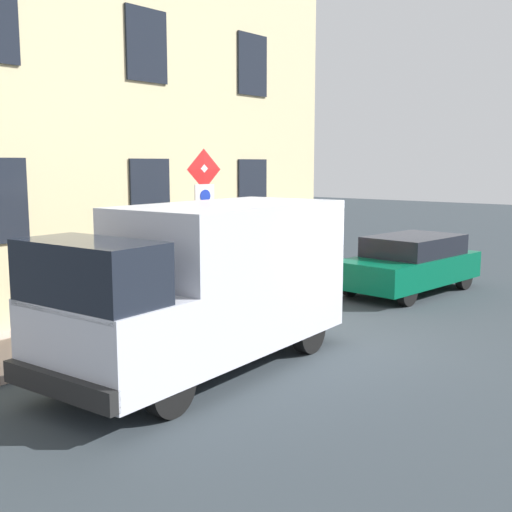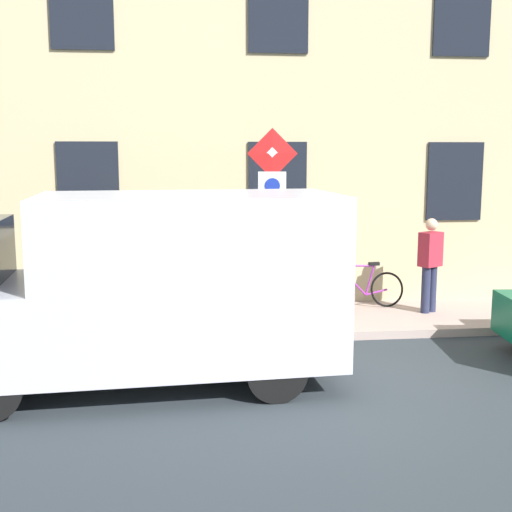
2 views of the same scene
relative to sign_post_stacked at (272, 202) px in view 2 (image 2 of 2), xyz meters
name	(u,v)px [view 2 (image 2 of 2)]	position (x,y,z in m)	size (l,w,h in m)	color
ground_plane	(329,393)	(-2.50, -0.38, -2.26)	(80.00, 80.00, 0.00)	#2B3338
sidewalk_slab	(286,321)	(0.89, -0.38, -2.19)	(2.20, 14.63, 0.14)	#AD978D
building_facade	(275,108)	(2.33, -0.38, 1.61)	(0.75, 12.63, 7.73)	#C5B68A
sign_post_stacked	(272,202)	(0.00, 0.00, 0.00)	(0.19, 0.55, 3.14)	#474C47
delivery_van	(144,285)	(-1.91, 1.94, -0.92)	(2.31, 5.44, 2.50)	silver
bicycle_purple	(361,289)	(1.43, -1.88, -1.74)	(0.46, 1.72, 0.89)	black
bicycle_orange	(309,290)	(1.43, -0.90, -1.74)	(0.50, 1.72, 0.89)	black
bicycle_red	(256,291)	(1.44, 0.08, -1.74)	(0.46, 1.71, 0.89)	black
pedestrian	(430,262)	(0.98, -3.03, -1.18)	(0.43, 0.48, 1.72)	#262B47
litter_bin	(294,302)	(0.14, -0.38, -1.67)	(0.44, 0.44, 0.90)	#2D5133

